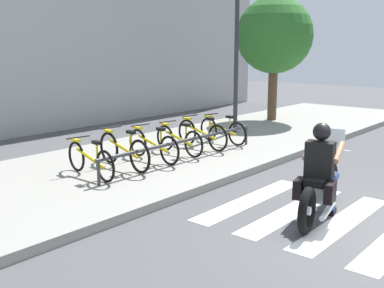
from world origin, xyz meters
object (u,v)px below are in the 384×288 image
(bicycle_0, at_px, (90,160))
(bicycle_4, at_px, (202,134))
(motorcycle, at_px, (321,186))
(rider, at_px, (321,163))
(tree_near_rack, at_px, (274,36))
(bicycle_3, at_px, (179,140))
(street_lamp, at_px, (237,47))
(bike_rack, at_px, (185,142))
(bicycle_5, at_px, (222,130))
(bicycle_1, at_px, (124,151))
(bicycle_2, at_px, (153,145))

(bicycle_0, bearing_deg, bicycle_4, -0.02)
(motorcycle, height_order, rider, rider)
(bicycle_0, height_order, tree_near_rack, tree_near_rack)
(bicycle_3, xyz_separation_m, street_lamp, (3.15, 0.66, 2.05))
(bicycle_0, bearing_deg, bike_rack, -15.11)
(bicycle_5, bearing_deg, bicycle_4, -179.95)
(bicycle_1, distance_m, street_lamp, 5.25)
(bicycle_5, bearing_deg, bicycle_3, -179.99)
(bicycle_2, bearing_deg, rider, -97.18)
(motorcycle, relative_size, bicycle_3, 1.40)
(rider, bearing_deg, bicycle_1, 94.57)
(bicycle_0, bearing_deg, tree_near_rack, 7.26)
(bicycle_1, bearing_deg, street_lamp, 7.86)
(rider, distance_m, bicycle_0, 4.17)
(bicycle_5, relative_size, tree_near_rack, 0.38)
(rider, relative_size, bicycle_2, 0.85)
(motorcycle, bearing_deg, tree_near_rack, 35.38)
(bicycle_3, bearing_deg, bicycle_4, -0.04)
(motorcycle, distance_m, bicycle_1, 4.00)
(bicycle_2, height_order, bicycle_3, bicycle_2)
(bicycle_0, height_order, bicycle_2, bicycle_2)
(rider, height_order, street_lamp, street_lamp)
(bicycle_0, bearing_deg, street_lamp, 6.71)
(bicycle_1, height_order, street_lamp, street_lamp)
(bicycle_1, distance_m, bicycle_3, 1.65)
(bicycle_0, height_order, bicycle_3, bicycle_3)
(bicycle_0, xyz_separation_m, street_lamp, (5.62, 0.66, 2.06))
(motorcycle, height_order, bicycle_2, motorcycle)
(street_lamp, bearing_deg, rider, -133.87)
(bicycle_1, distance_m, bicycle_5, 3.29)
(bicycle_3, distance_m, bicycle_4, 0.82)
(bicycle_5, bearing_deg, bicycle_0, 180.00)
(bicycle_3, bearing_deg, bicycle_1, -179.97)
(bicycle_1, relative_size, bike_rack, 0.37)
(bicycle_1, distance_m, bicycle_4, 2.47)
(rider, distance_m, bike_rack, 3.57)
(motorcycle, xyz_separation_m, bicycle_0, (-1.22, 3.99, 0.02))
(bicycle_4, relative_size, street_lamp, 0.40)
(bicycle_1, relative_size, bicycle_3, 1.10)
(bicycle_1, xyz_separation_m, bicycle_3, (1.65, 0.00, -0.03))
(tree_near_rack, bearing_deg, bicycle_3, -169.73)
(bicycle_5, distance_m, street_lamp, 2.63)
(tree_near_rack, bearing_deg, bicycle_1, -171.94)
(motorcycle, relative_size, bicycle_5, 1.40)
(rider, bearing_deg, tree_near_rack, 35.16)
(motorcycle, distance_m, bicycle_3, 4.18)
(bicycle_4, xyz_separation_m, bicycle_5, (0.82, 0.00, -0.02))
(bicycle_5, height_order, tree_near_rack, tree_near_rack)
(rider, bearing_deg, motorcycle, 9.87)
(rider, distance_m, tree_near_rack, 9.02)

